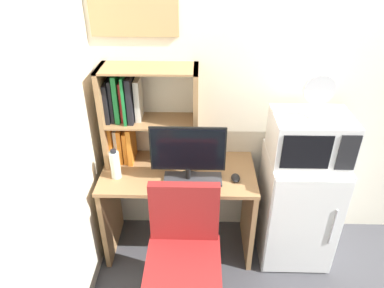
% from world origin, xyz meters
% --- Properties ---
extents(wall_back, '(6.40, 0.04, 2.60)m').
position_xyz_m(wall_back, '(0.40, 0.02, 1.30)').
color(wall_back, silver).
rests_on(wall_back, ground_plane).
extents(desk, '(1.12, 0.56, 0.75)m').
position_xyz_m(desk, '(-0.99, -0.28, 0.51)').
color(desk, '#997047').
rests_on(desk, ground_plane).
extents(hutch_bookshelf, '(0.67, 0.27, 0.73)m').
position_xyz_m(hutch_bookshelf, '(-1.29, -0.12, 1.13)').
color(hutch_bookshelf, '#997047').
rests_on(hutch_bookshelf, desk).
extents(monitor, '(0.51, 0.19, 0.42)m').
position_xyz_m(monitor, '(-0.92, -0.38, 0.98)').
color(monitor, black).
rests_on(monitor, desk).
extents(keyboard, '(0.40, 0.15, 0.02)m').
position_xyz_m(keyboard, '(-0.88, -0.38, 0.76)').
color(keyboard, '#333338').
rests_on(keyboard, desk).
extents(computer_mouse, '(0.06, 0.10, 0.03)m').
position_xyz_m(computer_mouse, '(-0.58, -0.37, 0.76)').
color(computer_mouse, black).
rests_on(computer_mouse, desk).
extents(water_bottle, '(0.07, 0.07, 0.23)m').
position_xyz_m(water_bottle, '(-1.43, -0.36, 0.85)').
color(water_bottle, silver).
rests_on(water_bottle, desk).
extents(mini_fridge, '(0.52, 0.53, 0.90)m').
position_xyz_m(mini_fridge, '(-0.09, -0.30, 0.45)').
color(mini_fridge, white).
rests_on(mini_fridge, ground_plane).
extents(microwave, '(0.52, 0.39, 0.32)m').
position_xyz_m(microwave, '(-0.09, -0.29, 1.05)').
color(microwave, silver).
rests_on(microwave, mini_fridge).
extents(desk_fan, '(0.20, 0.11, 0.29)m').
position_xyz_m(desk_fan, '(-0.10, -0.30, 1.38)').
color(desk_fan, silver).
rests_on(desk_fan, microwave).
extents(desk_chair, '(0.54, 0.54, 0.92)m').
position_xyz_m(desk_chair, '(-0.93, -0.81, 0.39)').
color(desk_chair, black).
rests_on(desk_chair, ground_plane).
extents(wall_corkboard, '(0.58, 0.02, 0.41)m').
position_xyz_m(wall_corkboard, '(-1.27, -0.01, 1.85)').
color(wall_corkboard, tan).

